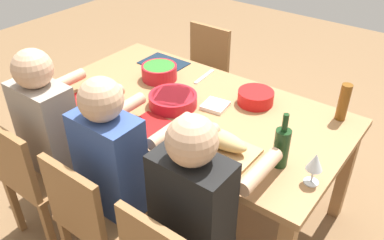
# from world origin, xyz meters

# --- Properties ---
(ground_plane) EXTENTS (8.00, 8.00, 0.00)m
(ground_plane) POSITION_xyz_m (0.00, 0.00, 0.00)
(ground_plane) COLOR brown
(dining_table) EXTENTS (1.85, 0.99, 0.74)m
(dining_table) POSITION_xyz_m (0.00, 0.00, 0.66)
(dining_table) COLOR #9E7044
(dining_table) RESTS_ON ground_plane
(diner_near_right) EXTENTS (0.41, 0.53, 1.20)m
(diner_near_right) POSITION_xyz_m (0.51, -0.63, 0.70)
(diner_near_right) COLOR #2D2D38
(diner_near_right) RESTS_ON ground_plane
(chair_near_left) EXTENTS (0.40, 0.40, 0.85)m
(chair_near_left) POSITION_xyz_m (-0.51, -0.81, 0.48)
(chair_near_left) COLOR olive
(chair_near_left) RESTS_ON ground_plane
(diner_near_left) EXTENTS (0.41, 0.53, 1.20)m
(diner_near_left) POSITION_xyz_m (-0.51, -0.63, 0.70)
(diner_near_left) COLOR #2D2D38
(diner_near_left) RESTS_ON ground_plane
(chair_far_left) EXTENTS (0.40, 0.40, 0.85)m
(chair_far_left) POSITION_xyz_m (-0.51, 0.81, 0.48)
(chair_far_left) COLOR olive
(chair_far_left) RESTS_ON ground_plane
(chair_near_center) EXTENTS (0.40, 0.40, 0.85)m
(chair_near_center) POSITION_xyz_m (0.00, -0.81, 0.48)
(chair_near_center) COLOR olive
(chair_near_center) RESTS_ON ground_plane
(diner_near_center) EXTENTS (0.41, 0.53, 1.20)m
(diner_near_center) POSITION_xyz_m (0.00, -0.63, 0.70)
(diner_near_center) COLOR #2D2D38
(diner_near_center) RESTS_ON ground_plane
(serving_bowl_pasta) EXTENTS (0.22, 0.22, 0.08)m
(serving_bowl_pasta) POSITION_xyz_m (0.29, 0.25, 0.79)
(serving_bowl_pasta) COLOR red
(serving_bowl_pasta) RESTS_ON dining_table
(serving_bowl_fruit) EXTENTS (0.29, 0.29, 0.07)m
(serving_bowl_fruit) POSITION_xyz_m (-0.09, -0.08, 0.78)
(serving_bowl_fruit) COLOR #B21923
(serving_bowl_fruit) RESTS_ON dining_table
(serving_bowl_greens) EXTENTS (0.24, 0.24, 0.10)m
(serving_bowl_greens) POSITION_xyz_m (-0.38, 0.14, 0.80)
(serving_bowl_greens) COLOR #B21923
(serving_bowl_greens) RESTS_ON dining_table
(cutting_board) EXTENTS (0.40, 0.22, 0.02)m
(cutting_board) POSITION_xyz_m (0.37, -0.26, 0.75)
(cutting_board) COLOR tan
(cutting_board) RESTS_ON dining_table
(bread_loaf) EXTENTS (0.32, 0.11, 0.09)m
(bread_loaf) POSITION_xyz_m (0.37, -0.26, 0.81)
(bread_loaf) COLOR tan
(bread_loaf) RESTS_ON cutting_board
(wine_bottle) EXTENTS (0.08, 0.08, 0.29)m
(wine_bottle) POSITION_xyz_m (0.67, -0.19, 0.85)
(wine_bottle) COLOR #193819
(wine_bottle) RESTS_ON dining_table
(beer_bottle) EXTENTS (0.06, 0.06, 0.22)m
(beer_bottle) POSITION_xyz_m (0.77, 0.39, 0.85)
(beer_bottle) COLOR brown
(beer_bottle) RESTS_ON dining_table
(wine_glass) EXTENTS (0.08, 0.08, 0.17)m
(wine_glass) POSITION_xyz_m (0.85, -0.22, 0.86)
(wine_glass) COLOR silver
(wine_glass) RESTS_ON dining_table
(placemat_near_left) EXTENTS (0.32, 0.23, 0.01)m
(placemat_near_left) POSITION_xyz_m (-0.51, -0.33, 0.74)
(placemat_near_left) COLOR maroon
(placemat_near_left) RESTS_ON dining_table
(placemat_far_left) EXTENTS (0.32, 0.23, 0.01)m
(placemat_far_left) POSITION_xyz_m (-0.51, 0.33, 0.74)
(placemat_far_left) COLOR #142333
(placemat_far_left) RESTS_ON dining_table
(placemat_near_center) EXTENTS (0.32, 0.23, 0.01)m
(placemat_near_center) POSITION_xyz_m (0.00, -0.33, 0.74)
(placemat_near_center) COLOR maroon
(placemat_near_center) RESTS_ON dining_table
(carving_knife) EXTENTS (0.04, 0.23, 0.01)m
(carving_knife) POSITION_xyz_m (-0.15, 0.34, 0.74)
(carving_knife) COLOR silver
(carving_knife) RESTS_ON dining_table
(napkin_stack) EXTENTS (0.16, 0.16, 0.02)m
(napkin_stack) POSITION_xyz_m (0.13, 0.06, 0.75)
(napkin_stack) COLOR white
(napkin_stack) RESTS_ON dining_table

